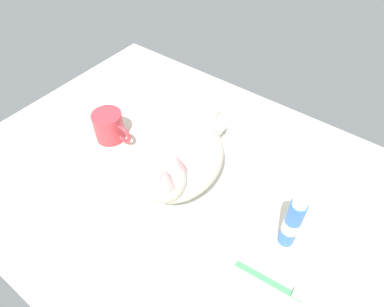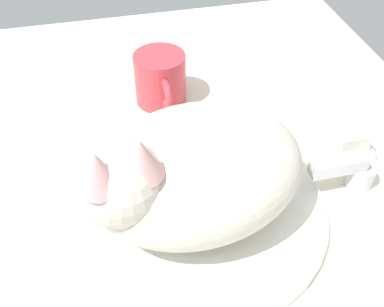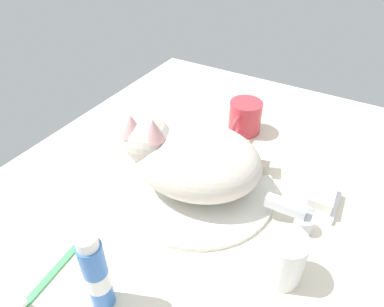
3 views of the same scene
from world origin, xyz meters
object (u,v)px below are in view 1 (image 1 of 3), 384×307
Objects in this scene: faucet at (227,126)px; coffee_mug at (108,127)px; toothbrush at (273,283)px; toothpaste_bottle at (293,222)px; soap_bar at (208,110)px; rinse_cup at (264,136)px; cat at (177,160)px.

faucet is 1.11× the size of coffee_mug.
faucet is 43.92cm from toothbrush.
coffee_mug is (-24.28, -21.33, 1.93)cm from faucet.
toothpaste_bottle is 12.51cm from toothbrush.
soap_bar is (16.29, 23.77, -1.59)cm from coffee_mug.
rinse_cup is at bearing -5.57° from soap_bar.
cat is 2.40× the size of coffee_mug.
soap_bar is 0.52× the size of toothbrush.
faucet is at bearing 134.81° from toothbrush.
coffee_mug reaches higher than soap_bar.
faucet is at bearing -16.98° from soap_bar.
coffee_mug is 0.80× the size of toothpaste_bottle.
soap_bar is at bearing 139.22° from toothbrush.
soap_bar is 43.60cm from toothpaste_bottle.
faucet reaches higher than toothbrush.
cat is (0.20, -22.21, 5.67)cm from faucet.
soap_bar is 0.48× the size of toothpaste_bottle.
toothbrush is at bearing -10.07° from coffee_mug.
rinse_cup is 37.66cm from toothbrush.
cat is at bearing -71.61° from soap_bar.
faucet is at bearing 41.30° from coffee_mug.
toothpaste_bottle is 1.07× the size of toothbrush.
coffee_mug is at bearing -138.70° from faucet.
toothpaste_bottle reaches higher than toothbrush.
cat is 26.52cm from soap_bar.
toothpaste_bottle reaches higher than coffee_mug.
coffee_mug is 1.37× the size of rinse_cup.
faucet is 11.24cm from rinse_cup.
faucet is 32.38cm from coffee_mug.
cat reaches higher than rinse_cup.
faucet is at bearing 144.13° from toothpaste_bottle.
rinse_cup is at bearing 64.66° from cat.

